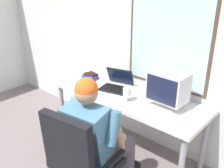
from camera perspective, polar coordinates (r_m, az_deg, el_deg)
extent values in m
cube|color=silver|center=(2.87, 10.70, 9.64)|extent=(5.85, 0.06, 2.59)
cube|color=#4C3828|center=(2.76, 12.51, 11.22)|extent=(0.97, 0.01, 1.22)
cube|color=silver|center=(2.76, 12.47, 11.21)|extent=(0.91, 0.02, 1.16)
cylinder|color=gray|center=(3.42, -11.05, -5.33)|extent=(0.06, 0.06, 0.68)
cylinder|color=gray|center=(2.50, 15.17, -17.59)|extent=(0.06, 0.06, 0.68)
cylinder|color=gray|center=(3.71, -5.04, -2.70)|extent=(0.06, 0.06, 0.68)
cylinder|color=gray|center=(2.88, 19.81, -12.29)|extent=(0.06, 0.06, 0.68)
cube|color=silver|center=(2.86, 3.00, -2.62)|extent=(1.84, 0.63, 0.04)
cube|color=black|center=(2.36, -5.64, -16.96)|extent=(0.50, 0.50, 0.06)
cube|color=black|center=(2.05, -9.91, -13.72)|extent=(0.48, 0.16, 0.53)
cube|color=black|center=(2.15, 0.03, -16.92)|extent=(0.10, 0.35, 0.02)
cube|color=black|center=(2.42, -10.80, -12.13)|extent=(0.10, 0.35, 0.02)
cylinder|color=#564F5C|center=(2.41, 1.23, -14.79)|extent=(0.21, 0.44, 0.15)
cylinder|color=#564F5C|center=(2.70, 3.74, -16.32)|extent=(0.12, 0.12, 0.46)
cylinder|color=#564F5C|center=(2.57, -4.94, -12.31)|extent=(0.21, 0.44, 0.15)
cylinder|color=#564F5C|center=(2.84, -2.02, -14.08)|extent=(0.12, 0.12, 0.46)
cube|color=black|center=(2.99, -1.27, -16.41)|extent=(0.13, 0.25, 0.08)
cube|color=teal|center=(2.20, -5.35, -10.91)|extent=(0.42, 0.34, 0.54)
sphere|color=tan|center=(2.02, -5.74, -1.92)|extent=(0.19, 0.19, 0.19)
sphere|color=#D4581C|center=(2.00, -5.78, -1.14)|extent=(0.19, 0.19, 0.19)
cylinder|color=teal|center=(2.07, 0.25, -9.86)|extent=(0.11, 0.18, 0.29)
cylinder|color=tan|center=(2.21, 1.55, -11.83)|extent=(0.09, 0.15, 0.27)
sphere|color=tan|center=(2.25, 2.09, -11.90)|extent=(0.09, 0.09, 0.09)
cylinder|color=teal|center=(2.31, -8.96, -6.46)|extent=(0.12, 0.23, 0.29)
cylinder|color=tan|center=(2.42, -6.65, -6.10)|extent=(0.09, 0.11, 0.27)
sphere|color=tan|center=(2.45, -5.35, -3.93)|extent=(0.09, 0.09, 0.09)
cube|color=beige|center=(2.64, 12.05, -4.69)|extent=(0.26, 0.21, 0.02)
cylinder|color=beige|center=(2.62, 12.11, -4.02)|extent=(0.04, 0.04, 0.05)
cube|color=silver|center=(2.55, 12.43, -0.56)|extent=(0.38, 0.25, 0.29)
cube|color=#191E38|center=(2.45, 10.88, -1.40)|extent=(0.33, 0.02, 0.25)
cube|color=black|center=(2.95, 0.52, -1.13)|extent=(0.37, 0.30, 0.02)
cube|color=black|center=(2.95, 0.52, -0.96)|extent=(0.33, 0.26, 0.00)
cube|color=black|center=(3.04, 1.85, 1.76)|extent=(0.34, 0.17, 0.20)
cube|color=#0F1933|center=(3.03, 1.78, 1.66)|extent=(0.31, 0.15, 0.18)
cylinder|color=silver|center=(2.69, 3.34, -3.78)|extent=(0.07, 0.07, 0.00)
cylinder|color=silver|center=(2.68, 3.35, -3.09)|extent=(0.01, 0.01, 0.07)
cylinder|color=silver|center=(2.65, 3.39, -1.68)|extent=(0.09, 0.09, 0.08)
cylinder|color=#4E0C23|center=(2.65, 3.38, -2.07)|extent=(0.08, 0.08, 0.04)
cube|color=#5F2A88|center=(3.26, -4.86, 1.36)|extent=(0.20, 0.15, 0.03)
cube|color=#244A95|center=(3.26, -5.00, 1.78)|extent=(0.19, 0.11, 0.02)
cube|color=black|center=(3.25, -4.74, 2.16)|extent=(0.17, 0.16, 0.03)
cylinder|color=#1C4595|center=(3.05, -5.11, 0.47)|extent=(0.09, 0.09, 0.10)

